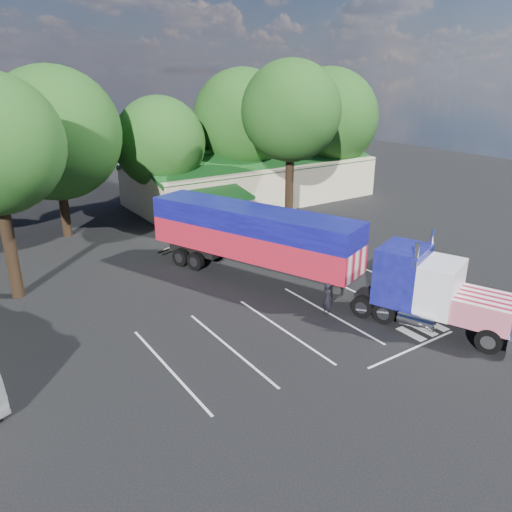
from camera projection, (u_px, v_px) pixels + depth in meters
ground at (224, 290)px, 30.31m from camera, size 120.00×120.00×0.00m
event_hall at (250, 179)px, 50.58m from camera, size 24.20×14.12×5.55m
tree_row_c at (54, 134)px, 37.46m from camera, size 10.00×10.00×13.05m
tree_row_d at (160, 143)px, 43.70m from camera, size 8.00×8.00×10.60m
tree_row_e at (243, 119)px, 48.29m from camera, size 9.60×9.60×12.90m
tree_row_f at (328, 118)px, 52.71m from camera, size 10.40×10.40×13.00m
tree_near_right at (291, 111)px, 39.65m from camera, size 8.00×8.00×13.50m
semi_truck at (293, 246)px, 29.68m from camera, size 10.78×22.28×4.78m
woman at (327, 299)px, 26.89m from camera, size 0.47×0.70×1.88m
bicycle at (286, 260)px, 33.82m from camera, size 0.73×1.79×0.92m
silver_sedan at (191, 215)px, 43.59m from camera, size 4.01×2.17×1.26m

